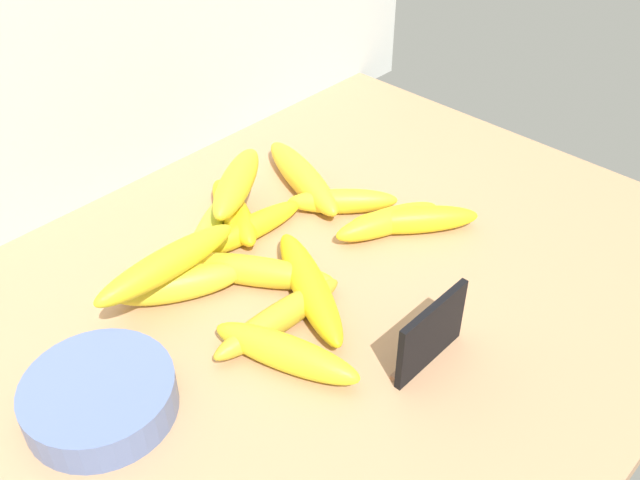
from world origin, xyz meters
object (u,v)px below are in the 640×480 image
object	(u,v)px
banana_10	(205,240)
banana_13	(237,183)
banana_3	(279,317)
banana_8	(286,353)
banana_4	(415,220)
banana_0	(234,212)
banana_2	(179,284)
chalkboard_sign	(431,336)
banana_9	(302,177)
banana_7	(343,201)
fruit_bowl	(100,397)
banana_12	(167,264)
banana_1	(255,270)
banana_5	(250,228)
banana_11	(309,286)
banana_6	(387,221)

from	to	relation	value
banana_10	banana_13	world-z (taller)	banana_13
banana_3	banana_8	distance (cm)	5.80
banana_4	banana_10	xyz separation A→B (cm)	(-21.98, 17.66, -0.26)
banana_0	banana_2	distance (cm)	15.86
chalkboard_sign	banana_4	world-z (taller)	chalkboard_sign
banana_0	banana_3	distance (cm)	21.53
chalkboard_sign	banana_3	world-z (taller)	chalkboard_sign
banana_9	banana_13	distance (cm)	12.05
banana_7	banana_13	size ratio (longest dim) A/B	0.94
banana_0	banana_3	world-z (taller)	banana_0
banana_8	banana_9	world-z (taller)	banana_9
banana_2	banana_10	bearing A→B (deg)	31.69
banana_4	banana_13	world-z (taller)	banana_13
fruit_bowl	banana_9	distance (cm)	44.97
banana_3	banana_12	distance (cm)	14.42
fruit_bowl	banana_2	world-z (taller)	banana_2
chalkboard_sign	banana_1	distance (cm)	23.89
banana_3	banana_4	bearing A→B (deg)	-0.31
fruit_bowl	banana_3	size ratio (longest dim) A/B	0.84
banana_0	banana_2	size ratio (longest dim) A/B	1.02
banana_0	banana_12	world-z (taller)	banana_12
banana_5	banana_1	bearing A→B (deg)	-127.97
banana_10	banana_11	distance (cm)	16.83
banana_6	banana_9	bearing A→B (deg)	91.50
banana_9	banana_7	bearing A→B (deg)	-90.69
chalkboard_sign	banana_7	xyz separation A→B (cm)	(14.52, 25.57, -2.10)
chalkboard_sign	banana_4	size ratio (longest dim) A/B	0.63
banana_6	banana_9	world-z (taller)	banana_9
banana_7	banana_4	bearing A→B (deg)	-72.33
banana_6	banana_8	size ratio (longest dim) A/B	0.89
banana_5	banana_8	distance (cm)	23.35
fruit_bowl	banana_4	distance (cm)	46.40
banana_6	banana_3	bearing A→B (deg)	-173.86
banana_6	banana_8	distance (cm)	27.17
banana_5	banana_11	world-z (taller)	banana_11
banana_1	banana_3	distance (cm)	8.82
banana_2	banana_13	size ratio (longest dim) A/B	0.95
banana_7	banana_11	bearing A→B (deg)	-150.48
banana_9	fruit_bowl	bearing A→B (deg)	-162.85
banana_0	banana_2	xyz separation A→B (cm)	(-14.44, -6.55, 0.10)
banana_2	banana_4	world-z (taller)	banana_2
banana_3	banana_13	bearing A→B (deg)	60.22
banana_1	banana_9	world-z (taller)	banana_9
banana_4	banana_8	bearing A→B (deg)	-171.17
banana_0	banana_10	size ratio (longest dim) A/B	0.79
chalkboard_sign	banana_2	bearing A→B (deg)	113.64
banana_13	banana_1	bearing A→B (deg)	-122.96
fruit_bowl	banana_7	xyz separation A→B (cm)	(42.88, 5.30, -0.23)
banana_0	banana_9	world-z (taller)	banana_9
banana_13	banana_3	bearing A→B (deg)	-119.78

